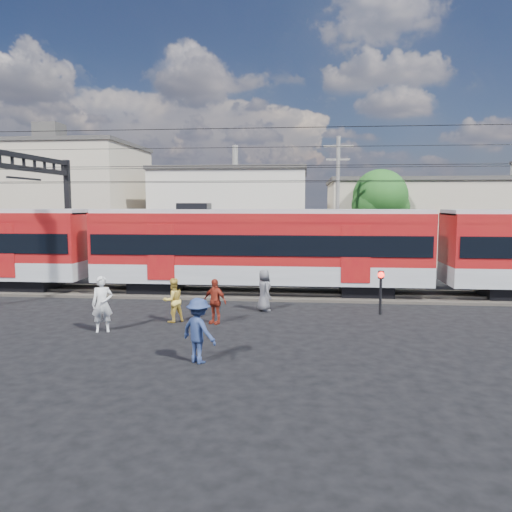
{
  "coord_description": "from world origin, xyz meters",
  "views": [
    {
      "loc": [
        4.05,
        -16.01,
        4.48
      ],
      "look_at": [
        1.97,
        5.0,
        2.23
      ],
      "focal_mm": 35.0,
      "sensor_mm": 36.0,
      "label": 1
    }
  ],
  "objects_px": {
    "commuter_train": "(264,246)",
    "crossing_signal": "(381,284)",
    "pedestrian_c": "(199,330)",
    "pedestrian_a": "(102,304)"
  },
  "relations": [
    {
      "from": "commuter_train",
      "to": "crossing_signal",
      "type": "bearing_deg",
      "value": -37.41
    },
    {
      "from": "pedestrian_c",
      "to": "crossing_signal",
      "type": "bearing_deg",
      "value": -98.63
    },
    {
      "from": "crossing_signal",
      "to": "pedestrian_c",
      "type": "bearing_deg",
      "value": -131.77
    },
    {
      "from": "pedestrian_a",
      "to": "pedestrian_c",
      "type": "xyz_separation_m",
      "value": [
        4.06,
        -3.0,
        -0.06
      ]
    },
    {
      "from": "commuter_train",
      "to": "pedestrian_a",
      "type": "xyz_separation_m",
      "value": [
        -5.01,
        -7.56,
        -1.43
      ]
    },
    {
      "from": "commuter_train",
      "to": "pedestrian_c",
      "type": "distance_m",
      "value": 10.71
    },
    {
      "from": "commuter_train",
      "to": "pedestrian_a",
      "type": "relative_size",
      "value": 25.75
    },
    {
      "from": "pedestrian_c",
      "to": "pedestrian_a",
      "type": "bearing_deg",
      "value": -3.38
    },
    {
      "from": "commuter_train",
      "to": "crossing_signal",
      "type": "relative_size",
      "value": 28.28
    },
    {
      "from": "commuter_train",
      "to": "pedestrian_c",
      "type": "relative_size",
      "value": 27.32
    }
  ]
}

